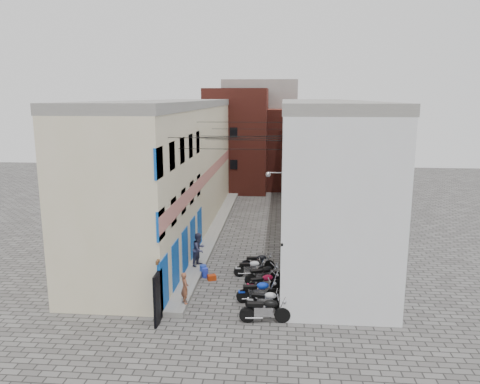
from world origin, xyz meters
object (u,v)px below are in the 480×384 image
(red_crate, at_px, (212,278))
(motorcycle_e, at_px, (263,274))
(motorcycle_d, at_px, (264,282))
(motorcycle_b, at_px, (266,299))
(water_jug_far, at_px, (203,270))
(motorcycle_a, at_px, (265,309))
(water_jug_near, at_px, (205,273))
(motorcycle_g, at_px, (258,261))
(motorcycle_f, at_px, (251,267))
(person_a, at_px, (185,288))
(motorcycle_c, at_px, (258,290))
(person_b, at_px, (199,249))

(red_crate, bearing_deg, motorcycle_e, -6.26)
(red_crate, bearing_deg, motorcycle_d, -25.42)
(motorcycle_b, bearing_deg, water_jug_far, -134.11)
(motorcycle_a, xyz_separation_m, motorcycle_e, (-0.24, 4.06, -0.06))
(motorcycle_e, bearing_deg, red_crate, -117.57)
(motorcycle_b, height_order, water_jug_near, motorcycle_b)
(motorcycle_e, height_order, water_jug_near, motorcycle_e)
(motorcycle_g, relative_size, water_jug_near, 3.68)
(motorcycle_a, bearing_deg, motorcycle_f, -173.76)
(person_a, bearing_deg, motorcycle_b, -114.99)
(motorcycle_b, height_order, motorcycle_f, motorcycle_b)
(motorcycle_c, distance_m, person_b, 5.16)
(motorcycle_g, relative_size, water_jug_far, 3.24)
(motorcycle_e, bearing_deg, motorcycle_d, -17.27)
(motorcycle_c, bearing_deg, motorcycle_e, 164.93)
(water_jug_near, bearing_deg, motorcycle_g, 24.87)
(motorcycle_a, distance_m, motorcycle_g, 5.98)
(motorcycle_g, xyz_separation_m, water_jug_far, (-2.84, -1.00, -0.25))
(motorcycle_a, bearing_deg, motorcycle_d, 179.04)
(motorcycle_c, xyz_separation_m, motorcycle_g, (-0.21, 4.00, -0.05))
(person_b, bearing_deg, motorcycle_d, -102.56)
(water_jug_far, bearing_deg, motorcycle_e, -15.52)
(water_jug_near, bearing_deg, person_a, -94.67)
(motorcycle_c, distance_m, motorcycle_g, 4.01)
(motorcycle_f, distance_m, person_b, 3.04)
(motorcycle_d, height_order, water_jug_near, motorcycle_d)
(water_jug_near, bearing_deg, motorcycle_e, -11.80)
(motorcycle_f, height_order, motorcycle_g, motorcycle_g)
(person_a, bearing_deg, motorcycle_f, -59.72)
(motorcycle_d, relative_size, red_crate, 4.32)
(motorcycle_d, distance_m, water_jug_near, 3.53)
(motorcycle_f, relative_size, red_crate, 4.18)
(motorcycle_g, relative_size, person_b, 1.01)
(motorcycle_a, distance_m, motorcycle_e, 4.07)
(water_jug_far, bearing_deg, motorcycle_b, -48.19)
(motorcycle_b, distance_m, person_a, 3.63)
(motorcycle_g, bearing_deg, motorcycle_c, -1.44)
(water_jug_far, bearing_deg, motorcycle_c, -44.55)
(motorcycle_e, height_order, red_crate, motorcycle_e)
(motorcycle_a, height_order, water_jug_far, motorcycle_a)
(motorcycle_a, relative_size, motorcycle_f, 1.20)
(person_a, bearing_deg, motorcycle_e, -73.76)
(motorcycle_c, xyz_separation_m, red_crate, (-2.51, 2.41, -0.45))
(motorcycle_a, relative_size, motorcycle_d, 1.16)
(motorcycle_e, relative_size, motorcycle_g, 1.06)
(motorcycle_a, xyz_separation_m, motorcycle_f, (-0.92, 5.02, -0.10))
(motorcycle_b, bearing_deg, motorcycle_d, -170.57)
(person_a, bearing_deg, red_crate, -37.73)
(motorcycle_e, height_order, person_a, person_a)
(motorcycle_e, bearing_deg, water_jug_near, -123.11)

